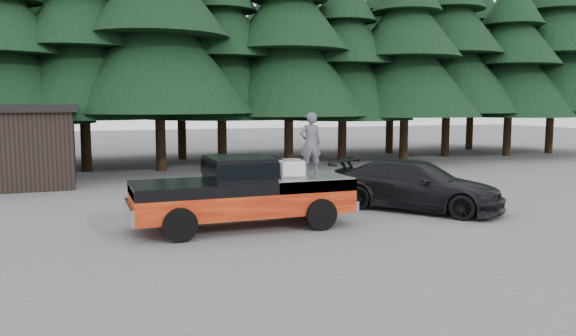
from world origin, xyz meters
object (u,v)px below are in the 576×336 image
object	(u,v)px
pickup_truck	(243,203)
air_compressor	(292,169)
man_on_bed	(310,143)
parked_car	(416,185)

from	to	relation	value
pickup_truck	air_compressor	distance (m)	1.61
pickup_truck	air_compressor	xyz separation A→B (m)	(1.33, -0.20, 0.88)
air_compressor	man_on_bed	xyz separation A→B (m)	(0.77, 0.55, 0.66)
man_on_bed	pickup_truck	bearing A→B (deg)	14.82
pickup_truck	man_on_bed	distance (m)	2.63
pickup_truck	air_compressor	bearing A→B (deg)	-8.68
pickup_truck	air_compressor	size ratio (longest dim) A/B	9.55
pickup_truck	parked_car	size ratio (longest dim) A/B	1.12
pickup_truck	parked_car	distance (m)	5.85
pickup_truck	parked_car	xyz separation A→B (m)	(5.82, 0.61, 0.11)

